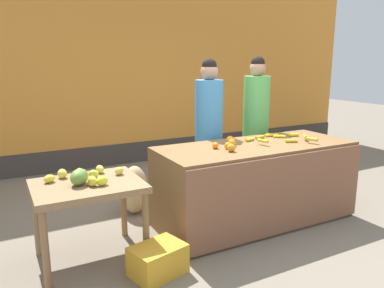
{
  "coord_description": "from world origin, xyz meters",
  "views": [
    {
      "loc": [
        -2.2,
        -3.22,
        1.78
      ],
      "look_at": [
        -0.41,
        0.15,
        0.94
      ],
      "focal_mm": 35.2,
      "sensor_mm": 36.0,
      "label": 1
    }
  ],
  "objects_px": {
    "vendor_woman_green_shirt": "(256,126)",
    "produce_sack": "(135,190)",
    "vendor_woman_blue_shirt": "(209,133)",
    "produce_crate": "(158,260)"
  },
  "relations": [
    {
      "from": "vendor_woman_blue_shirt",
      "to": "vendor_woman_green_shirt",
      "type": "relative_size",
      "value": 0.98
    },
    {
      "from": "vendor_woman_blue_shirt",
      "to": "vendor_woman_green_shirt",
      "type": "distance_m",
      "value": 0.76
    },
    {
      "from": "vendor_woman_blue_shirt",
      "to": "produce_sack",
      "type": "xyz_separation_m",
      "value": [
        -0.92,
        0.15,
        -0.62
      ]
    },
    {
      "from": "produce_crate",
      "to": "vendor_woman_green_shirt",
      "type": "bearing_deg",
      "value": 32.87
    },
    {
      "from": "produce_crate",
      "to": "produce_sack",
      "type": "xyz_separation_m",
      "value": [
        0.28,
        1.36,
        0.16
      ]
    },
    {
      "from": "vendor_woman_green_shirt",
      "to": "produce_sack",
      "type": "height_order",
      "value": "vendor_woman_green_shirt"
    },
    {
      "from": "produce_crate",
      "to": "vendor_woman_blue_shirt",
      "type": "bearing_deg",
      "value": 45.15
    },
    {
      "from": "vendor_woman_blue_shirt",
      "to": "produce_crate",
      "type": "height_order",
      "value": "vendor_woman_blue_shirt"
    },
    {
      "from": "vendor_woman_blue_shirt",
      "to": "produce_crate",
      "type": "relative_size",
      "value": 4.12
    },
    {
      "from": "vendor_woman_green_shirt",
      "to": "vendor_woman_blue_shirt",
      "type": "bearing_deg",
      "value": -175.59
    }
  ]
}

